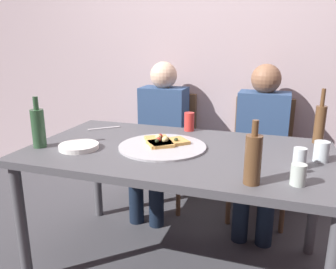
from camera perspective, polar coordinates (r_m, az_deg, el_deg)
The scene contains 19 objects.
ground_plane at distance 2.22m, azimuth 1.57°, elevation -21.15°, with size 8.00×8.00×0.00m, color #424247.
back_wall at distance 2.81m, azimuth 8.37°, elevation 14.89°, with size 6.00×0.10×2.60m, color #B29EA3.
dining_table at distance 1.90m, azimuth 1.72°, elevation -4.60°, with size 1.66×0.92×0.75m.
pizza_tray at distance 1.90m, azimuth -0.96°, elevation -2.06°, with size 0.49×0.49×0.01m, color #ADADB2.
pizza_slice_last at distance 1.94m, azimuth -1.55°, elevation -1.10°, with size 0.23×0.26×0.05m.
pizza_slice_extra at distance 1.92m, azimuth -0.04°, elevation -1.27°, with size 0.25×0.25×0.05m.
wine_bottle at distance 2.14m, azimuth 24.19°, elevation 1.77°, with size 0.06×0.06×0.32m.
beer_bottle at distance 2.01m, azimuth -21.00°, elevation 1.14°, with size 0.07×0.07×0.29m.
water_bottle at distance 1.44m, azimuth 14.12°, elevation -3.97°, with size 0.07×0.07×0.27m.
tumbler_near at distance 1.84m, azimuth 24.40°, elevation -2.61°, with size 0.07×0.07×0.10m, color silver.
tumbler_far at distance 1.51m, azimuth 21.07°, elevation -6.32°, with size 0.06×0.06×0.09m, color #B7C6BC.
wine_glass at distance 1.70m, azimuth 21.28°, elevation -3.72°, with size 0.06×0.06×0.10m, color silver.
soda_can at distance 2.24m, azimuth 3.60°, elevation 2.17°, with size 0.07×0.07×0.12m, color red.
plate_stack at distance 1.94m, azimuth -14.77°, elevation -1.97°, with size 0.22×0.22×0.03m, color white.
table_knife at distance 2.34m, azimuth -10.70°, elevation 1.05°, with size 0.22×0.02×0.01m, color #B7B7BC.
chair_left at distance 2.83m, azimuth -0.30°, elevation -1.10°, with size 0.44×0.44×0.90m.
chair_right at distance 2.69m, azimuth 15.37°, elevation -2.57°, with size 0.44×0.44×0.90m.
guest_in_sweater at distance 2.66m, azimuth -1.36°, elevation 0.64°, with size 0.36×0.56×1.17m.
guest_in_beanie at distance 2.51m, azimuth 15.35°, elevation -0.84°, with size 0.36×0.56×1.17m.
Camera 1 is at (0.51, -1.70, 1.33)m, focal length 36.21 mm.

